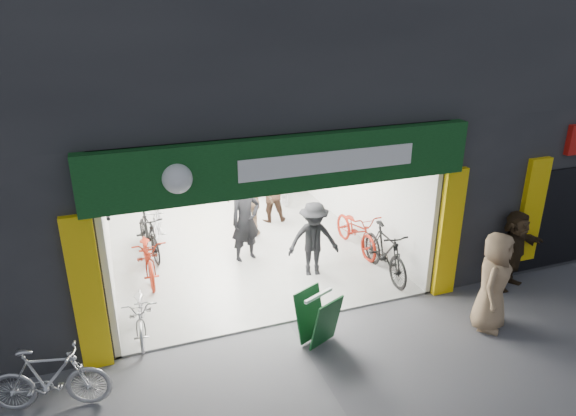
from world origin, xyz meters
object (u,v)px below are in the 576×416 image
bike_right_front (385,252)px  sandwich_board (318,317)px  bike_left_front (141,312)px  parked_bike (49,379)px  pedestrian_near (493,282)px

bike_right_front → sandwich_board: size_ratio=2.03×
bike_left_front → parked_bike: (-1.37, -1.40, 0.08)m
parked_bike → sandwich_board: parked_bike is taller
parked_bike → sandwich_board: 4.14m
parked_bike → bike_left_front: bearing=-31.7°
bike_left_front → pedestrian_near: pedestrian_near is taller
parked_bike → pedestrian_near: 7.20m
bike_right_front → parked_bike: bike_right_front is taller
bike_left_front → parked_bike: parked_bike is taller
bike_right_front → pedestrian_near: bearing=-67.7°
pedestrian_near → bike_left_front: bearing=121.6°
bike_right_front → parked_bike: (-6.37, -1.75, -0.06)m
pedestrian_near → sandwich_board: 3.12m
bike_left_front → sandwich_board: size_ratio=1.76×
bike_left_front → bike_right_front: 5.01m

